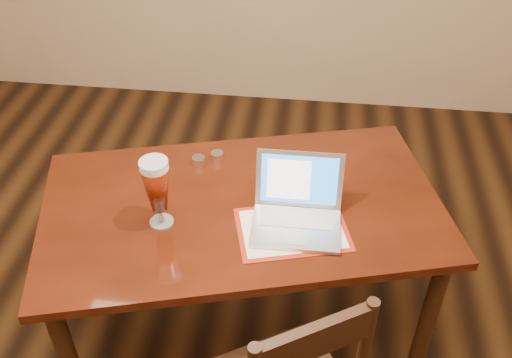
# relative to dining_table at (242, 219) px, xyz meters

# --- Properties ---
(room_shell) EXTENTS (4.51, 5.01, 2.71)m
(room_shell) POSITION_rel_dining_table_xyz_m (-0.19, -0.27, 1.04)
(room_shell) COLOR tan
(room_shell) RESTS_ON ground
(dining_table) EXTENTS (1.90, 1.38, 1.12)m
(dining_table) POSITION_rel_dining_table_xyz_m (0.00, 0.00, 0.00)
(dining_table) COLOR #441509
(dining_table) RESTS_ON ground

